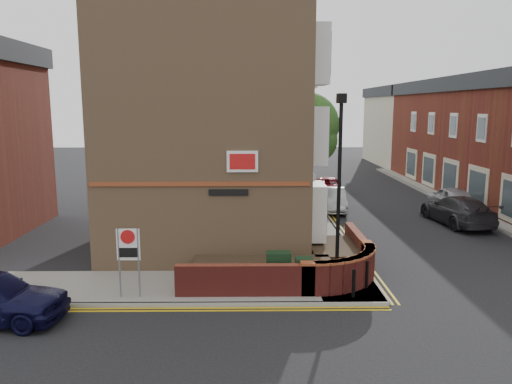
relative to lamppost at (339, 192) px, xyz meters
The scene contains 27 objects.
ground 3.90m from the lamppost, 143.13° to the right, with size 120.00×120.00×0.00m, color black.
pavement_corner 6.07m from the lamppost, behind, with size 13.00×3.00×0.12m, color gray.
pavement_main 15.17m from the lamppost, 88.45° to the left, with size 2.00×32.00×0.12m, color gray.
pavement_far 16.73m from the lamppost, 45.99° to the left, with size 4.00×40.00×0.12m, color gray.
kerb_side 6.18m from the lamppost, 166.76° to the right, with size 13.00×0.15×0.12m, color gray.
kerb_main_near 15.22m from the lamppost, 84.60° to the left, with size 0.15×32.00×0.12m, color gray.
kerb_main_far 15.44m from the lamppost, 51.46° to the left, with size 0.15×40.00×0.12m, color gray.
yellow_lines_side 6.27m from the lamppost, 164.13° to the right, with size 13.00×0.28×0.01m, color gold.
yellow_lines_main 15.26m from the lamppost, 83.64° to the left, with size 0.28×32.00×0.01m, color gold.
corner_building 8.62m from the lamppost, 123.16° to the left, with size 8.95×10.40×13.60m.
garden_wall 3.93m from the lamppost, 140.91° to the left, with size 6.80×6.00×1.20m, color maroon, non-canonical shape.
lamppost is the anchor object (origin of this frame).
utility_cabinet_large 3.24m from the lamppost, behind, with size 0.80×0.45×1.20m, color black.
utility_cabinet_small 2.90m from the lamppost, 169.70° to the right, with size 0.55×0.40×1.10m, color black.
bollard_near 2.91m from the lamppost, 63.43° to the right, with size 0.11×0.11×0.90m, color black.
bollard_far 2.95m from the lamppost, ahead, with size 0.11×0.11×0.90m, color black.
zone_sign 6.85m from the lamppost, behind, with size 0.72×0.07×2.20m.
far_terrace 20.41m from the lamppost, 50.77° to the left, with size 5.40×30.40×8.00m.
far_terrace_cream 39.00m from the lamppost, 70.68° to the left, with size 5.40×12.40×8.00m.
tree_near 12.92m from the lamppost, 88.22° to the left, with size 3.64×3.65×6.70m.
tree_mid 20.93m from the lamppost, 88.90° to the left, with size 4.03×4.03×7.42m.
tree_far 28.89m from the lamppost, 89.21° to the left, with size 3.81×3.81×7.00m.
traffic_light_assembly 23.82m from the lamppost, 88.07° to the left, with size 0.20×0.16×4.20m.
silver_car_near 13.33m from the lamppost, 81.19° to the left, with size 1.38×3.97×1.31m, color #AEB2B6.
red_car_main 18.42m from the lamppost, 82.29° to the left, with size 1.96×4.25×1.18m, color maroon.
grey_car_far 12.56m from the lamppost, 50.23° to the left, with size 2.08×5.11×1.48m, color #28272C.
silver_car_far 15.85m from the lamppost, 55.29° to the left, with size 1.70×4.22×1.44m, color #A1A2A8.
Camera 1 is at (-1.23, -14.42, 6.03)m, focal length 35.00 mm.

